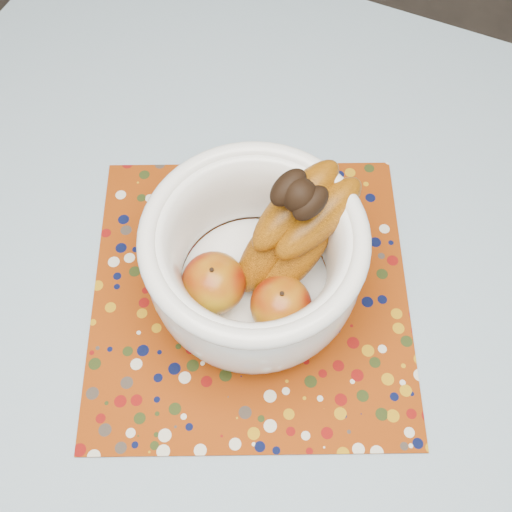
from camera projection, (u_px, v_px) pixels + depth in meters
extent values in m
plane|color=#2D2826|center=(266.00, 473.00, 1.38)|extent=(4.00, 4.00, 0.00)
cube|color=brown|center=(275.00, 393.00, 0.73)|extent=(1.20, 1.20, 0.04)
cylinder|color=brown|center=(150.00, 132.00, 1.38)|extent=(0.06, 0.06, 0.71)
cube|color=#6387A5|center=(276.00, 387.00, 0.70)|extent=(1.32, 1.32, 0.01)
cube|color=#7C2C06|center=(250.00, 293.00, 0.75)|extent=(0.52, 0.52, 0.00)
cylinder|color=white|center=(254.00, 289.00, 0.74)|extent=(0.12, 0.12, 0.01)
cylinder|color=white|center=(254.00, 285.00, 0.73)|extent=(0.18, 0.18, 0.01)
torus|color=white|center=(254.00, 237.00, 0.63)|extent=(0.25, 0.25, 0.02)
ellipsoid|color=#6F1104|center=(214.00, 283.00, 0.69)|extent=(0.08, 0.08, 0.07)
ellipsoid|color=#6F1104|center=(281.00, 305.00, 0.68)|extent=(0.07, 0.07, 0.06)
sphere|color=black|center=(299.00, 195.00, 0.61)|extent=(0.04, 0.04, 0.04)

